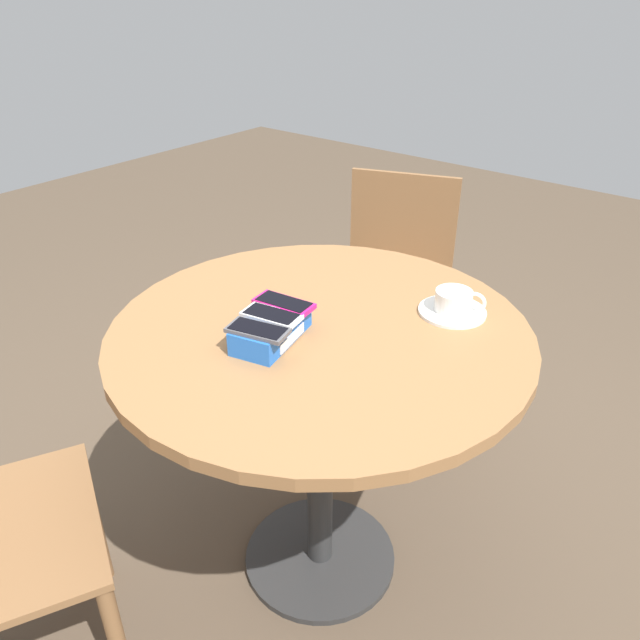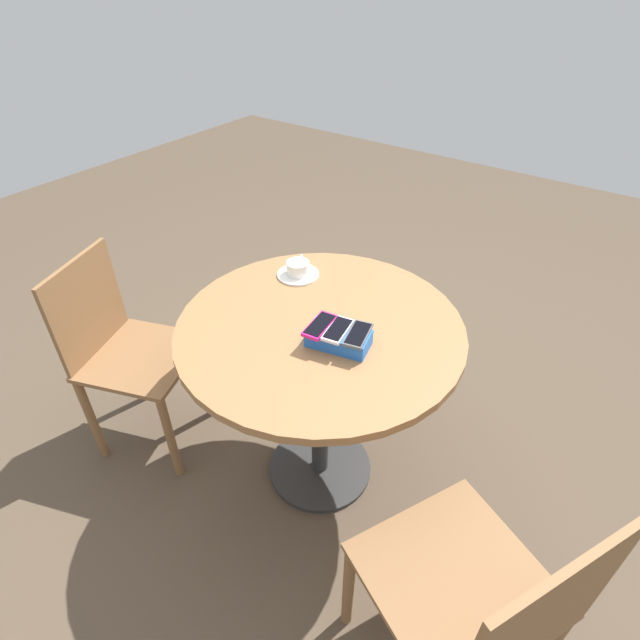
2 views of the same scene
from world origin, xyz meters
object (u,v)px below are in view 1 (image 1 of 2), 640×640
at_px(round_table, 320,375).
at_px(coffee_cup, 455,300).
at_px(chair_near_window, 391,294).
at_px(phone_gray, 258,330).
at_px(phone_white, 271,316).
at_px(phone_magenta, 284,304).
at_px(phone_box, 271,329).
at_px(saucer, 452,311).

distance_m(round_table, coffee_cup, 0.37).
relative_size(coffee_cup, chair_near_window, 0.13).
height_order(phone_gray, coffee_cup, phone_gray).
height_order(phone_white, chair_near_window, chair_near_window).
bearing_deg(chair_near_window, coffee_cup, -136.63).
xyz_separation_m(phone_white, phone_magenta, (0.06, 0.02, 0.00)).
relative_size(round_table, phone_box, 4.54).
relative_size(round_table, saucer, 6.04).
bearing_deg(phone_magenta, chair_near_window, 14.73).
distance_m(round_table, phone_gray, 0.26).
bearing_deg(phone_box, phone_white, 11.06).
bearing_deg(saucer, phone_magenta, 137.77).
distance_m(round_table, chair_near_window, 0.85).
distance_m(phone_gray, saucer, 0.49).
bearing_deg(phone_box, round_table, -25.05).
relative_size(phone_magenta, chair_near_window, 0.16).
xyz_separation_m(round_table, phone_box, (-0.11, 0.05, 0.16)).
height_order(phone_box, saucer, phone_box).
relative_size(phone_white, phone_magenta, 0.96).
bearing_deg(phone_white, phone_box, -168.94).
bearing_deg(chair_near_window, phone_white, -165.28).
relative_size(phone_box, phone_gray, 1.52).
relative_size(phone_white, coffee_cup, 1.20).
xyz_separation_m(phone_box, coffee_cup, (0.36, -0.26, 0.01)).
bearing_deg(round_table, chair_near_window, 20.08).
bearing_deg(phone_magenta, phone_box, -165.66).
xyz_separation_m(phone_box, saucer, (0.36, -0.26, -0.02)).
relative_size(phone_box, saucer, 1.33).
height_order(phone_white, phone_magenta, same).
relative_size(phone_box, phone_magenta, 1.49).
distance_m(round_table, saucer, 0.35).
height_order(round_table, phone_box, phone_box).
distance_m(phone_magenta, coffee_cup, 0.41).
height_order(phone_box, phone_magenta, phone_magenta).
relative_size(phone_magenta, saucer, 0.89).
relative_size(phone_white, chair_near_window, 0.16).
bearing_deg(coffee_cup, saucer, 113.94).
distance_m(round_table, phone_box, 0.20).
xyz_separation_m(phone_white, saucer, (0.36, -0.26, -0.06)).
height_order(round_table, coffee_cup, coffee_cup).
relative_size(phone_gray, phone_magenta, 0.98).
bearing_deg(round_table, phone_white, 154.03).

